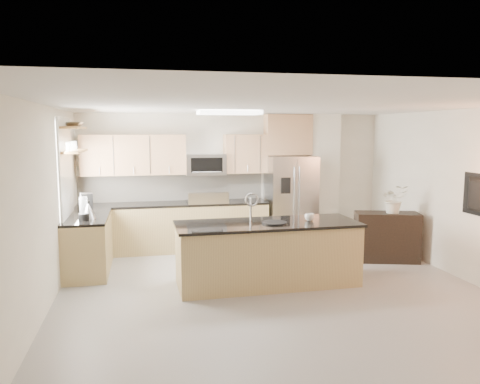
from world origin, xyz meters
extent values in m
plane|color=gray|center=(0.00, 0.00, 0.00)|extent=(6.50, 6.50, 0.00)
cube|color=silver|center=(0.00, 0.00, 2.60)|extent=(6.00, 6.50, 0.02)
cube|color=white|center=(0.00, 3.25, 1.30)|extent=(6.00, 0.02, 2.60)
cube|color=white|center=(0.00, -3.25, 1.30)|extent=(6.00, 0.02, 2.60)
cube|color=white|center=(-3.00, 0.00, 1.30)|extent=(0.02, 6.50, 2.60)
cube|color=white|center=(3.00, 0.00, 1.30)|extent=(0.02, 6.50, 2.60)
cube|color=tan|center=(-1.23, 2.92, 0.44)|extent=(3.55, 0.65, 0.88)
cube|color=black|center=(-1.23, 2.92, 0.90)|extent=(3.55, 0.66, 0.04)
cube|color=beige|center=(-1.23, 3.24, 1.18)|extent=(3.55, 0.02, 0.52)
cube|color=tan|center=(-2.67, 1.85, 0.44)|extent=(0.65, 1.50, 0.88)
cube|color=black|center=(-2.67, 1.85, 0.90)|extent=(0.66, 1.50, 0.04)
cube|color=black|center=(-0.60, 2.92, 0.45)|extent=(0.76, 0.64, 0.90)
cube|color=black|center=(-0.60, 2.92, 0.92)|extent=(0.76, 0.62, 0.03)
cube|color=#A6A5A8|center=(-0.60, 2.62, 1.03)|extent=(0.76, 0.04, 0.22)
cube|color=tan|center=(-1.94, 3.08, 1.83)|extent=(1.92, 0.33, 0.75)
cube|color=tan|center=(0.19, 3.08, 1.83)|extent=(0.82, 0.33, 0.75)
cube|color=#A6A5A8|center=(-0.60, 3.05, 1.63)|extent=(0.76, 0.40, 0.40)
cube|color=black|center=(-0.60, 2.85, 1.63)|extent=(0.60, 0.02, 0.28)
cube|color=#A6A5A8|center=(1.06, 2.88, 0.89)|extent=(0.92, 0.75, 1.78)
cube|color=gray|center=(1.06, 2.50, 0.89)|extent=(0.02, 0.01, 1.69)
cube|color=black|center=(0.84, 2.48, 1.25)|extent=(0.18, 0.03, 0.30)
cube|color=white|center=(1.82, 3.10, 1.30)|extent=(0.60, 0.30, 2.60)
cube|color=white|center=(-2.98, 1.85, 1.65)|extent=(0.03, 1.05, 1.55)
cube|color=white|center=(-2.97, 1.85, 1.65)|extent=(0.03, 1.15, 1.65)
cube|color=olive|center=(-2.85, 1.95, 1.95)|extent=(0.30, 1.20, 0.04)
cube|color=olive|center=(-2.85, 1.95, 2.32)|extent=(0.30, 1.20, 0.04)
cube|color=white|center=(-0.40, 1.60, 2.56)|extent=(1.00, 0.50, 0.06)
cube|color=tan|center=(0.00, 0.66, 0.45)|extent=(2.66, 0.96, 0.89)
cube|color=black|center=(0.00, 0.66, 0.91)|extent=(2.72, 1.02, 0.04)
cube|color=black|center=(-0.20, 0.66, 0.90)|extent=(0.56, 0.41, 0.01)
cylinder|color=#A6A5A8|center=(-0.20, 0.88, 1.10)|extent=(0.03, 0.03, 0.34)
torus|color=#A6A5A8|center=(-0.20, 0.82, 1.25)|extent=(0.21, 0.03, 0.21)
cube|color=black|center=(2.37, 1.44, 0.43)|extent=(1.16, 0.72, 0.86)
imported|color=white|center=(0.64, 0.66, 0.99)|extent=(0.17, 0.17, 0.11)
cylinder|color=black|center=(0.08, 0.58, 0.94)|extent=(0.38, 0.38, 0.02)
cylinder|color=black|center=(-2.67, 1.44, 0.97)|extent=(0.16, 0.16, 0.11)
cylinder|color=silver|center=(-2.67, 1.44, 1.16)|extent=(0.12, 0.12, 0.26)
cone|color=#A6A5A8|center=(-2.62, 1.61, 1.04)|extent=(0.23, 0.23, 0.25)
cylinder|color=black|center=(-2.62, 1.61, 1.18)|extent=(0.05, 0.05, 0.05)
cube|color=black|center=(-2.69, 2.03, 1.09)|extent=(0.22, 0.25, 0.34)
cylinder|color=#A6A5A8|center=(-2.69, 1.97, 1.01)|extent=(0.11, 0.11, 0.12)
imported|color=#A6A5A8|center=(-2.85, 2.09, 2.39)|extent=(0.44, 0.44, 0.10)
imported|color=beige|center=(2.44, 1.38, 1.23)|extent=(0.72, 0.64, 0.74)
camera|label=1|loc=(-1.77, -5.87, 2.28)|focal=35.00mm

